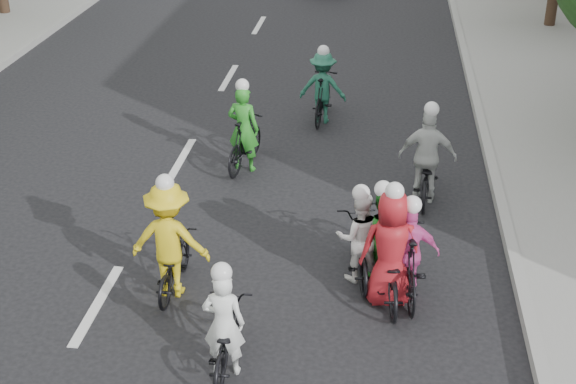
% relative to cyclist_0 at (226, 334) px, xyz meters
% --- Properties ---
extents(ground, '(120.00, 120.00, 0.00)m').
position_rel_cyclist_0_xyz_m(ground, '(-2.10, 1.12, -0.52)').
color(ground, black).
rests_on(ground, ground).
extents(curb_left, '(0.18, 80.00, 0.18)m').
position_rel_cyclist_0_xyz_m(curb_left, '(-8.15, 11.12, -0.43)').
color(curb_left, '#999993').
rests_on(curb_left, ground).
extents(sidewalk_right, '(4.00, 80.00, 0.15)m').
position_rel_cyclist_0_xyz_m(sidewalk_right, '(5.90, 11.12, -0.44)').
color(sidewalk_right, gray).
rests_on(sidewalk_right, ground).
extents(curb_right, '(0.18, 80.00, 0.18)m').
position_rel_cyclist_0_xyz_m(curb_right, '(3.95, 11.12, -0.43)').
color(curb_right, '#999993').
rests_on(curb_right, ground).
extents(cyclist_0, '(0.57, 1.60, 1.60)m').
position_rel_cyclist_0_xyz_m(cyclist_0, '(0.00, 0.00, 0.00)').
color(cyclist_0, black).
rests_on(cyclist_0, ground).
extents(cyclist_1, '(0.71, 1.77, 1.60)m').
position_rel_cyclist_0_xyz_m(cyclist_1, '(1.87, 2.44, 0.10)').
color(cyclist_1, black).
rests_on(cyclist_1, ground).
extents(cyclist_2, '(1.15, 1.55, 1.91)m').
position_rel_cyclist_0_xyz_m(cyclist_2, '(-1.10, 1.60, 0.21)').
color(cyclist_2, black).
rests_on(cyclist_2, ground).
extents(cyclist_3, '(0.91, 1.82, 1.65)m').
position_rel_cyclist_0_xyz_m(cyclist_3, '(2.28, 1.92, 0.10)').
color(cyclist_3, black).
rests_on(cyclist_3, ground).
extents(cyclist_4, '(0.92, 1.76, 1.90)m').
position_rel_cyclist_0_xyz_m(cyclist_4, '(2.02, 1.77, 0.15)').
color(cyclist_4, black).
rests_on(cyclist_4, ground).
extents(cyclist_5, '(0.80, 1.77, 1.82)m').
position_rel_cyclist_0_xyz_m(cyclist_5, '(-0.79, 5.93, 0.12)').
color(cyclist_5, black).
rests_on(cyclist_5, ground).
extents(cyclist_6, '(0.85, 1.75, 1.57)m').
position_rel_cyclist_0_xyz_m(cyclist_6, '(1.56, 2.34, 0.04)').
color(cyclist_6, black).
rests_on(cyclist_6, ground).
extents(cyclist_7, '(1.07, 1.80, 1.73)m').
position_rel_cyclist_0_xyz_m(cyclist_7, '(0.50, 8.53, 0.15)').
color(cyclist_7, black).
rests_on(cyclist_7, ground).
extents(cyclist_8, '(1.04, 1.75, 1.87)m').
position_rel_cyclist_0_xyz_m(cyclist_8, '(2.63, 5.01, 0.13)').
color(cyclist_8, black).
rests_on(cyclist_8, ground).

